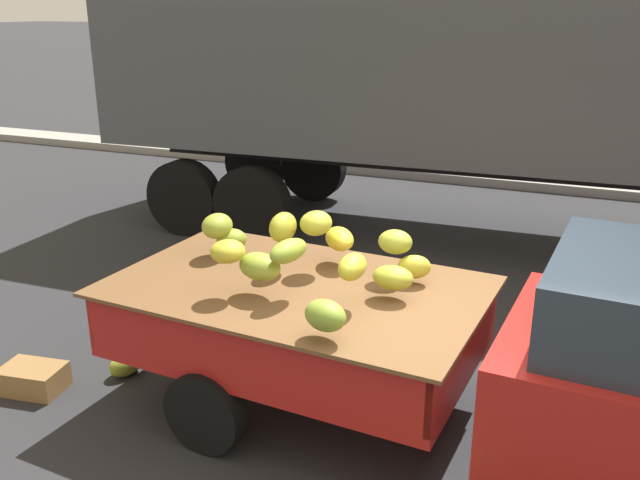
# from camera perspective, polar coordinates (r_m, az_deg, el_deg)

# --- Properties ---
(ground) EXTENTS (220.00, 220.00, 0.00)m
(ground) POSITION_cam_1_polar(r_m,az_deg,el_deg) (5.44, 10.79, -16.89)
(ground) COLOR #28282B
(curb_strip) EXTENTS (80.00, 0.80, 0.16)m
(curb_strip) POSITION_cam_1_polar(r_m,az_deg,el_deg) (13.16, 18.69, 4.50)
(curb_strip) COLOR gray
(curb_strip) RESTS_ON ground
(pickup_truck) EXTENTS (5.22, 2.13, 1.70)m
(pickup_truck) POSITION_cam_1_polar(r_m,az_deg,el_deg) (4.91, 19.63, -9.73)
(pickup_truck) COLOR #B21E19
(pickup_truck) RESTS_ON ground
(semi_trailer) EXTENTS (12.09, 3.02, 3.95)m
(semi_trailer) POSITION_cam_1_polar(r_m,az_deg,el_deg) (9.44, 17.74, 14.41)
(semi_trailer) COLOR #4C5156
(semi_trailer) RESTS_ON ground
(fallen_banana_bunch_near_tailgate) EXTENTS (0.29, 0.37, 0.21)m
(fallen_banana_bunch_near_tailgate) POSITION_cam_1_polar(r_m,az_deg,el_deg) (6.47, -15.94, -9.96)
(fallen_banana_bunch_near_tailgate) COLOR #90A02C
(fallen_banana_bunch_near_tailgate) RESTS_ON ground
(produce_crate) EXTENTS (0.57, 0.43, 0.22)m
(produce_crate) POSITION_cam_1_polar(r_m,az_deg,el_deg) (6.49, -22.87, -10.62)
(produce_crate) COLOR olive
(produce_crate) RESTS_ON ground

